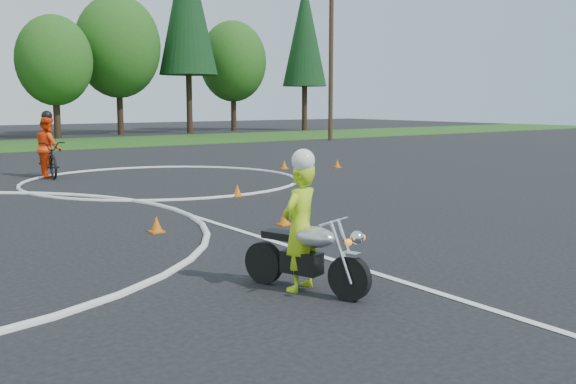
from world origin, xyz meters
TOP-DOWN VIEW (x-y plane):
  - primary_motorcycle at (4.73, -3.49)m, footprint 0.80×1.75m
  - rider_primary_grp at (4.71, -3.36)m, footprint 0.68×0.56m
  - rider_second_grp at (5.52, 10.96)m, footprint 0.90×2.21m
  - traffic_cones at (6.13, 3.51)m, footprint 19.23×12.07m
  - treeline at (14.78, 34.61)m, footprint 38.20×8.10m

SIDE VIEW (x-z plane):
  - traffic_cones at x=6.13m, z-range -0.01..0.29m
  - primary_motorcycle at x=4.73m, z-range -0.01..0.94m
  - rider_second_grp at x=5.52m, z-range -0.31..1.77m
  - rider_primary_grp at x=4.71m, z-range -0.03..1.74m
  - treeline at x=14.78m, z-range -0.64..13.88m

